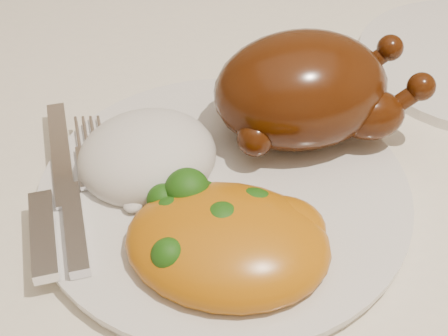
{
  "coord_description": "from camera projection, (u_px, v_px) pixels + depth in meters",
  "views": [
    {
      "loc": [
        -0.14,
        -0.41,
        1.12
      ],
      "look_at": [
        -0.12,
        -0.06,
        0.8
      ],
      "focal_mm": 50.0,
      "sensor_mm": 36.0,
      "label": 1
    }
  ],
  "objects": [
    {
      "name": "dining_table",
      "position": [
        337.0,
        221.0,
        0.62
      ],
      "size": [
        1.6,
        0.9,
        0.76
      ],
      "color": "brown",
      "rests_on": "floor"
    },
    {
      "name": "tablecloth",
      "position": [
        347.0,
        166.0,
        0.57
      ],
      "size": [
        1.73,
        1.03,
        0.18
      ],
      "color": "silver",
      "rests_on": "dining_table"
    },
    {
      "name": "dinner_plate",
      "position": [
        224.0,
        192.0,
        0.49
      ],
      "size": [
        0.38,
        0.38,
        0.01
      ],
      "primitive_type": "cylinder",
      "rotation": [
        0.0,
        0.0,
        0.42
      ],
      "color": "silver",
      "rests_on": "tablecloth"
    },
    {
      "name": "roast_chicken",
      "position": [
        306.0,
        89.0,
        0.51
      ],
      "size": [
        0.19,
        0.13,
        0.09
      ],
      "rotation": [
        0.0,
        0.0,
        0.17
      ],
      "color": "#471E07",
      "rests_on": "dinner_plate"
    },
    {
      "name": "rice_mound",
      "position": [
        148.0,
        157.0,
        0.5
      ],
      "size": [
        0.14,
        0.13,
        0.06
      ],
      "rotation": [
        0.0,
        0.0,
        0.32
      ],
      "color": "silver",
      "rests_on": "dinner_plate"
    },
    {
      "name": "mac_and_cheese",
      "position": [
        229.0,
        237.0,
        0.44
      ],
      "size": [
        0.17,
        0.14,
        0.05
      ],
      "rotation": [
        0.0,
        0.0,
        -0.24
      ],
      "color": "#C3670C",
      "rests_on": "dinner_plate"
    },
    {
      "name": "cutlery",
      "position": [
        63.0,
        203.0,
        0.47
      ],
      "size": [
        0.06,
        0.2,
        0.01
      ],
      "rotation": [
        0.0,
        0.0,
        0.19
      ],
      "color": "silver",
      "rests_on": "dinner_plate"
    }
  ]
}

